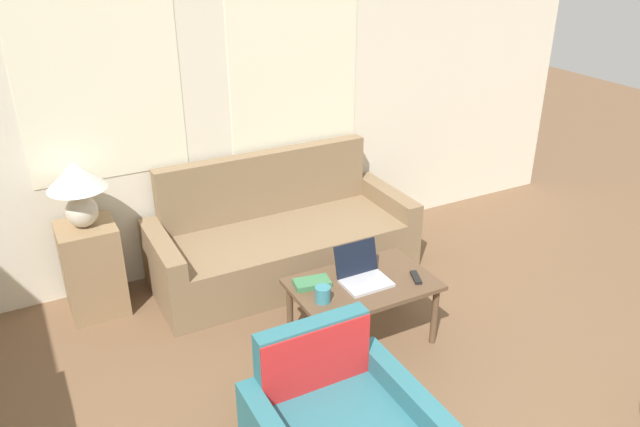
{
  "coord_description": "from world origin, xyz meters",
  "views": [
    {
      "loc": [
        -1.46,
        -0.49,
        2.62
      ],
      "look_at": [
        0.35,
        2.95,
        0.75
      ],
      "focal_mm": 35.0,
      "sensor_mm": 36.0,
      "label": 1
    }
  ],
  "objects_px": {
    "laptop": "(362,274)",
    "cup_navy": "(323,294)",
    "book_red": "(312,283)",
    "couch": "(281,241)",
    "table_lamp": "(77,185)",
    "tv_remote": "(416,277)",
    "coffee_table": "(363,290)"
  },
  "relations": [
    {
      "from": "couch",
      "to": "table_lamp",
      "type": "height_order",
      "value": "table_lamp"
    },
    {
      "from": "cup_navy",
      "to": "tv_remote",
      "type": "height_order",
      "value": "cup_navy"
    },
    {
      "from": "couch",
      "to": "coffee_table",
      "type": "height_order",
      "value": "couch"
    },
    {
      "from": "couch",
      "to": "coffee_table",
      "type": "relative_size",
      "value": 2.21
    },
    {
      "from": "laptop",
      "to": "book_red",
      "type": "xyz_separation_m",
      "value": [
        -0.32,
        0.1,
        -0.04
      ]
    },
    {
      "from": "coffee_table",
      "to": "couch",
      "type": "bearing_deg",
      "value": 94.9
    },
    {
      "from": "table_lamp",
      "to": "cup_navy",
      "type": "xyz_separation_m",
      "value": [
        1.18,
        -1.28,
        -0.49
      ]
    },
    {
      "from": "laptop",
      "to": "tv_remote",
      "type": "height_order",
      "value": "laptop"
    },
    {
      "from": "cup_navy",
      "to": "book_red",
      "type": "bearing_deg",
      "value": 82.65
    },
    {
      "from": "cup_navy",
      "to": "laptop",
      "type": "bearing_deg",
      "value": 14.78
    },
    {
      "from": "couch",
      "to": "laptop",
      "type": "distance_m",
      "value": 1.11
    },
    {
      "from": "couch",
      "to": "coffee_table",
      "type": "xyz_separation_m",
      "value": [
        0.09,
        -1.1,
        0.13
      ]
    },
    {
      "from": "couch",
      "to": "table_lamp",
      "type": "distance_m",
      "value": 1.59
    },
    {
      "from": "table_lamp",
      "to": "cup_navy",
      "type": "relative_size",
      "value": 4.61
    },
    {
      "from": "tv_remote",
      "to": "laptop",
      "type": "bearing_deg",
      "value": 156.22
    },
    {
      "from": "tv_remote",
      "to": "coffee_table",
      "type": "bearing_deg",
      "value": 159.96
    },
    {
      "from": "cup_navy",
      "to": "book_red",
      "type": "xyz_separation_m",
      "value": [
        0.03,
        0.19,
        -0.03
      ]
    },
    {
      "from": "cup_navy",
      "to": "tv_remote",
      "type": "relative_size",
      "value": 0.65
    },
    {
      "from": "coffee_table",
      "to": "cup_navy",
      "type": "bearing_deg",
      "value": -168.41
    },
    {
      "from": "laptop",
      "to": "book_red",
      "type": "bearing_deg",
      "value": 161.66
    },
    {
      "from": "coffee_table",
      "to": "laptop",
      "type": "xyz_separation_m",
      "value": [
        0.01,
        0.02,
        0.11
      ]
    },
    {
      "from": "book_red",
      "to": "tv_remote",
      "type": "bearing_deg",
      "value": -21.15
    },
    {
      "from": "coffee_table",
      "to": "laptop",
      "type": "height_order",
      "value": "laptop"
    },
    {
      "from": "table_lamp",
      "to": "cup_navy",
      "type": "height_order",
      "value": "table_lamp"
    },
    {
      "from": "cup_navy",
      "to": "table_lamp",
      "type": "bearing_deg",
      "value": 132.53
    },
    {
      "from": "table_lamp",
      "to": "cup_navy",
      "type": "bearing_deg",
      "value": -47.47
    },
    {
      "from": "cup_navy",
      "to": "couch",
      "type": "bearing_deg",
      "value": 78.39
    },
    {
      "from": "laptop",
      "to": "cup_navy",
      "type": "height_order",
      "value": "laptop"
    },
    {
      "from": "couch",
      "to": "tv_remote",
      "type": "distance_m",
      "value": 1.3
    },
    {
      "from": "couch",
      "to": "table_lamp",
      "type": "xyz_separation_m",
      "value": [
        -1.41,
        0.12,
        0.72
      ]
    },
    {
      "from": "laptop",
      "to": "tv_remote",
      "type": "bearing_deg",
      "value": -23.78
    },
    {
      "from": "laptop",
      "to": "cup_navy",
      "type": "bearing_deg",
      "value": -165.22
    }
  ]
}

